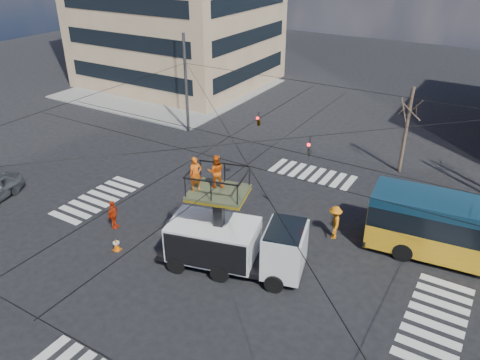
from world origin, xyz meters
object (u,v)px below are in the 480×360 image
object	(u,v)px
utility_truck	(235,234)
traffic_cone	(116,244)
flagger	(335,222)
worker_ground	(113,215)

from	to	relation	value
utility_truck	traffic_cone	distance (m)	6.55
utility_truck	flagger	world-z (taller)	utility_truck
utility_truck	flagger	bearing A→B (deg)	42.87
utility_truck	worker_ground	distance (m)	7.73
worker_ground	flagger	world-z (taller)	flagger
flagger	traffic_cone	bearing A→B (deg)	-74.38
utility_truck	worker_ground	xyz separation A→B (m)	(-7.64, -0.46, -1.12)
utility_truck	traffic_cone	world-z (taller)	utility_truck
utility_truck	worker_ground	bearing A→B (deg)	168.92
utility_truck	traffic_cone	size ratio (longest dim) A/B	10.81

